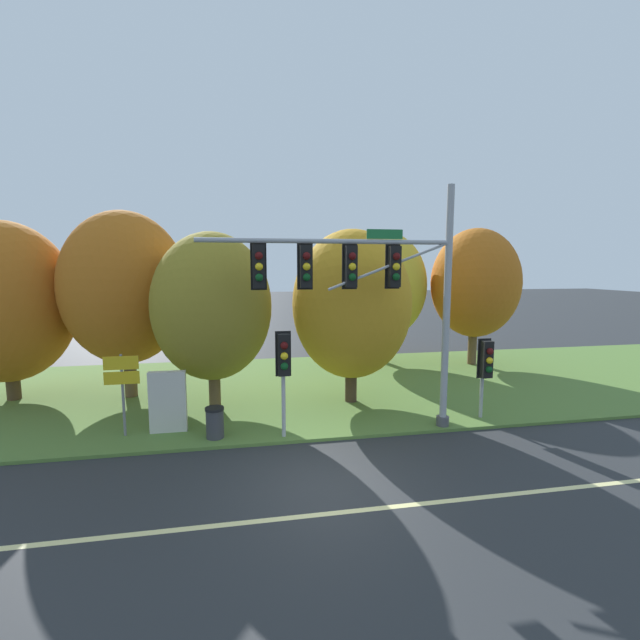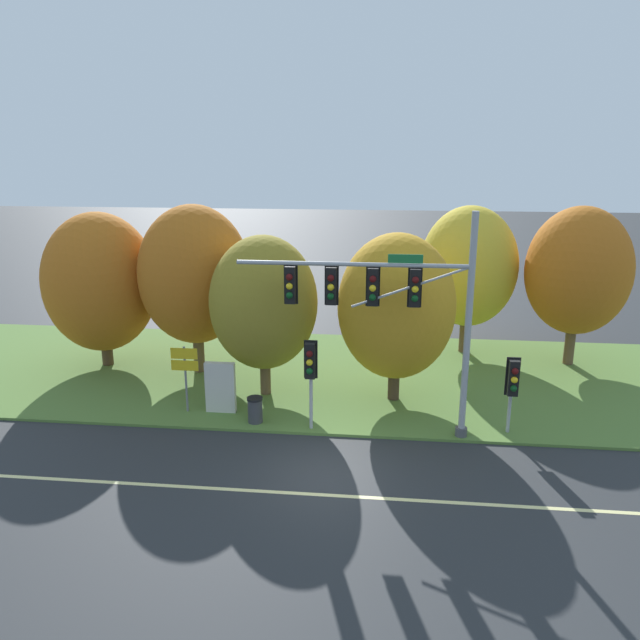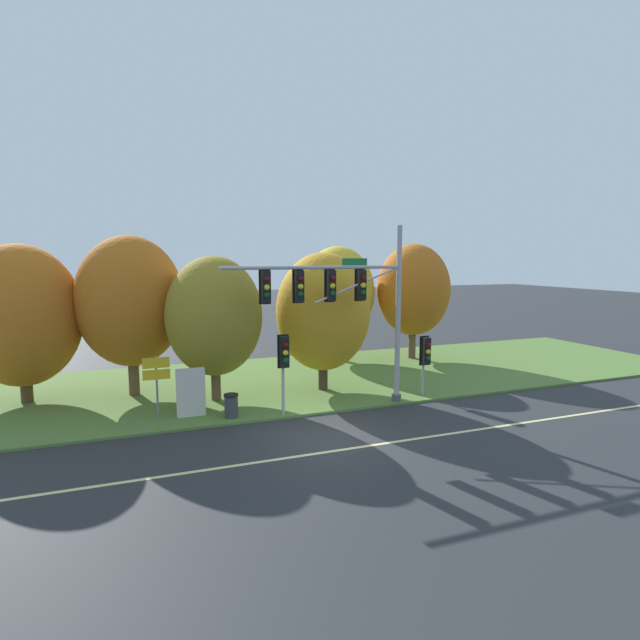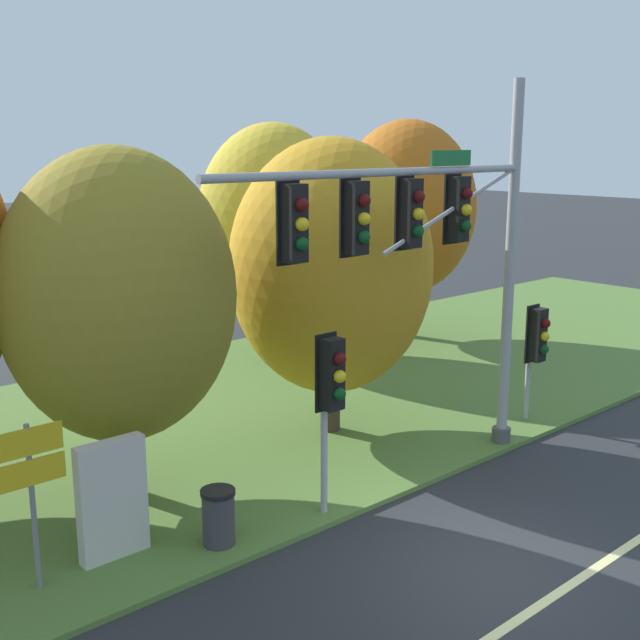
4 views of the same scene
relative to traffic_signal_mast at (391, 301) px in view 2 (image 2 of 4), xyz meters
name	(u,v)px [view 2 (image 2 of 4)]	position (x,y,z in m)	size (l,w,h in m)	color
ground_plane	(325,474)	(-1.82, -2.83, -4.71)	(160.00, 160.00, 0.00)	#282B2D
lane_stripe	(321,495)	(-1.82, -4.03, -4.71)	(36.00, 0.16, 0.01)	beige
grass_verge	(345,375)	(-1.82, 5.42, -4.66)	(48.00, 11.50, 0.10)	#517533
traffic_signal_mast	(391,301)	(0.00, 0.00, 0.00)	(7.72, 0.49, 7.53)	#9EA0A5
pedestrian_signal_near_kerb	(310,366)	(-2.61, -0.12, -2.28)	(0.46, 0.55, 3.21)	#9EA0A5
pedestrian_signal_further_along	(513,381)	(4.12, 0.31, -2.70)	(0.46, 0.55, 2.71)	#9EA0A5
route_sign_post	(185,368)	(-7.32, 0.97, -2.90)	(1.00, 0.08, 2.50)	slate
tree_nearest_road	(100,282)	(-12.47, 5.58, -0.87)	(4.84, 4.84, 6.78)	#4C3823
tree_left_of_mast	(195,275)	(-8.12, 5.18, -0.36)	(4.66, 4.66, 7.18)	brown
tree_behind_signpost	(264,303)	(-4.78, 3.00, -0.93)	(4.13, 4.13, 6.28)	brown
tree_mid_verge	(396,307)	(0.24, 2.99, -0.93)	(4.39, 4.39, 6.44)	#423021
tree_tall_centre	(468,267)	(3.57, 9.15, -0.52)	(4.44, 4.44, 6.88)	brown
tree_right_far	(578,271)	(8.07, 7.92, -0.39)	(4.45, 4.45, 7.02)	brown
info_kiosk	(220,388)	(-6.07, 1.07, -3.67)	(1.10, 0.24, 1.90)	beige
trash_bin	(255,410)	(-4.63, 0.32, -4.14)	(0.56, 0.56, 0.93)	#38383D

